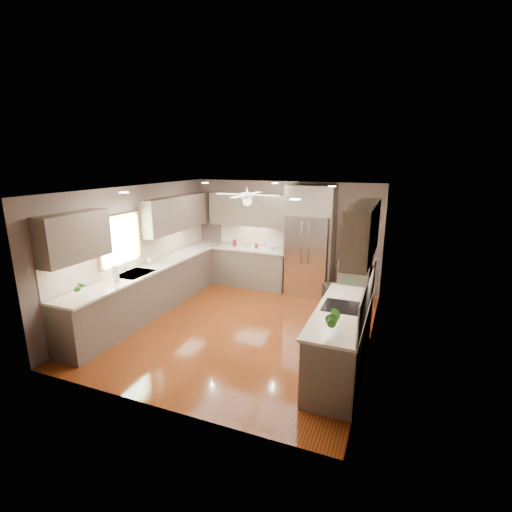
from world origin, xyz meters
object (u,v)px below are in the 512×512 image
Objects in this scene: canister_c at (248,244)px; microwave at (355,269)px; potted_plant_right at (333,318)px; refrigerator at (309,243)px; canister_d at (256,246)px; potted_plant_left at (79,287)px; stool at (333,296)px; paper_towel at (116,273)px; bowl at (270,249)px; soap_bottle at (151,260)px; canister_a at (235,243)px.

microwave is (2.83, -2.75, 0.45)m from canister_c.
potted_plant_right is 0.14× the size of refrigerator.
canister_c is 3.97m from microwave.
canister_d is 0.39× the size of potted_plant_left.
potted_plant_right is 3.28m from stool.
canister_c is 1.51m from refrigerator.
paper_towel is (0.00, 0.79, -0.00)m from potted_plant_left.
canister_c reaches higher than canister_d.
canister_c is 0.30× the size of microwave.
microwave reaches higher than bowl.
potted_plant_left is at bearing -176.51° from potted_plant_right.
potted_plant_right is at bearing -56.27° from canister_d.
refrigerator reaches higher than canister_c.
stool is at bearing 45.22° from potted_plant_left.
bowl is at bearing -2.86° from canister_c.
soap_bottle is 0.35× the size of stool.
refrigerator is at bearing 116.09° from microwave.
stool is (-0.52, 3.11, -0.87)m from potted_plant_right.
potted_plant_right reaches higher than paper_towel.
refrigerator is 1.30m from stool.
canister_d is at bearing 66.83° from paper_towel.
canister_c is at bearing 135.77° from microwave.
microwave is at bearing -46.44° from canister_d.
potted_plant_left is at bearing -106.01° from canister_c.
canister_a reaches higher than bowl.
potted_plant_left is at bearing -134.78° from stool.
bowl is 0.09× the size of refrigerator.
canister_a is 0.06× the size of refrigerator.
canister_c is 4.13m from potted_plant_left.
soap_bottle is at bearing -157.34° from stool.
stool is 1.86× the size of paper_towel.
canister_d is at bearing 162.76° from stool.
potted_plant_left is 4.29m from bowl.
bowl is at bearing 159.94° from stool.
soap_bottle is at bearing -113.97° from canister_a.
microwave is 4.00m from paper_towel.
refrigerator is (1.50, -0.04, 0.16)m from canister_c.
stool is at bearing 37.60° from paper_towel.
potted_plant_left reaches higher than canister_a.
potted_plant_right is 1.05m from microwave.
microwave is at bearing -50.28° from bowl.
canister_a is 0.31× the size of stool.
potted_plant_left is 4.73m from refrigerator.
soap_bottle is 1.13m from paper_towel.
refrigerator is at bearing -1.01° from bowl.
canister_c reaches higher than stool.
soap_bottle is 0.83× the size of bowl.
paper_towel is at bearing -173.91° from microwave.
bowl is 1.87m from stool.
refrigerator reaches higher than stool.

